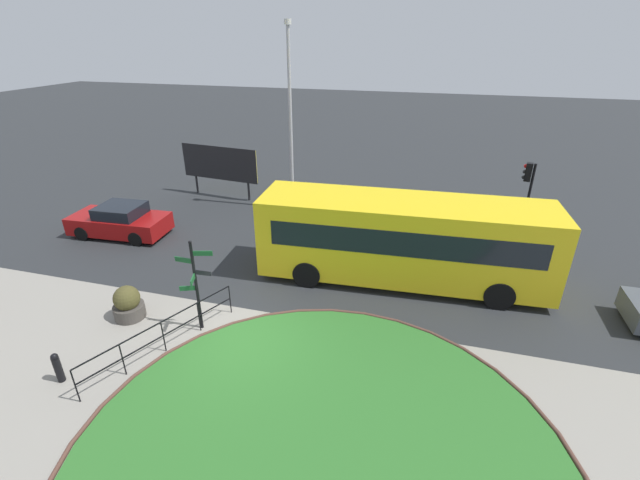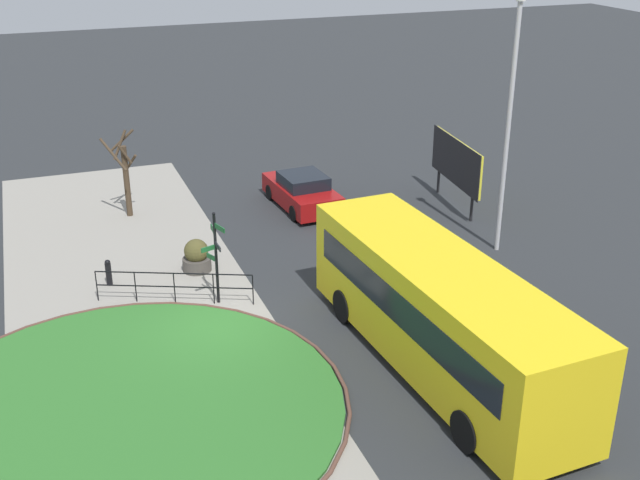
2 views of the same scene
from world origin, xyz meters
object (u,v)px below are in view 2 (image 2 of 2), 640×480
at_px(signpost_directional, 215,252).
at_px(billboard_left, 456,162).
at_px(bus_yellow, 439,312).
at_px(car_near_lane, 302,192).
at_px(street_tree_bare, 125,173).
at_px(bollard_foreground, 109,272).
at_px(lamppost_tall, 509,121).
at_px(planter_near_signpost, 197,257).

bearing_deg(signpost_directional, billboard_left, 113.88).
relative_size(bus_yellow, car_near_lane, 2.37).
height_order(signpost_directional, street_tree_bare, street_tree_bare).
xyz_separation_m(bollard_foreground, lamppost_tall, (1.93, 13.32, 4.23)).
bearing_deg(street_tree_bare, lamppost_tall, 56.28).
relative_size(signpost_directional, billboard_left, 0.66).
bearing_deg(signpost_directional, planter_near_signpost, -177.59).
bearing_deg(planter_near_signpost, lamppost_tall, 79.13).
height_order(bus_yellow, billboard_left, bus_yellow).
bearing_deg(street_tree_bare, car_near_lane, 77.46).
distance_m(car_near_lane, lamppost_tall, 9.14).
bearing_deg(billboard_left, planter_near_signpost, -71.82).
relative_size(bus_yellow, billboard_left, 2.26).
xyz_separation_m(car_near_lane, billboard_left, (2.05, 5.82, 1.19)).
bearing_deg(bollard_foreground, billboard_left, 99.85).
relative_size(lamppost_tall, billboard_left, 1.93).
bearing_deg(lamppost_tall, street_tree_bare, -123.72).
height_order(planter_near_signpost, street_tree_bare, street_tree_bare).
xyz_separation_m(lamppost_tall, planter_near_signpost, (-2.00, -10.42, -4.18)).
height_order(signpost_directional, planter_near_signpost, signpost_directional).
xyz_separation_m(bus_yellow, car_near_lane, (-12.51, 0.59, -0.99)).
xyz_separation_m(signpost_directional, car_near_lane, (-6.92, 5.19, -1.06)).
bearing_deg(planter_near_signpost, bus_yellow, 30.14).
xyz_separation_m(planter_near_signpost, street_tree_bare, (-5.91, -1.43, 1.28)).
height_order(lamppost_tall, street_tree_bare, lamppost_tall).
xyz_separation_m(bollard_foreground, bus_yellow, (8.03, 7.60, 1.20)).
bearing_deg(bus_yellow, street_tree_bare, 20.46).
xyz_separation_m(signpost_directional, planter_near_signpost, (-2.51, -0.11, -1.22)).
bearing_deg(street_tree_bare, billboard_left, 74.23).
distance_m(bollard_foreground, street_tree_bare, 6.30).
xyz_separation_m(bus_yellow, planter_near_signpost, (-8.10, -4.70, -1.15)).
distance_m(signpost_directional, billboard_left, 12.04).
distance_m(signpost_directional, bollard_foreground, 4.07).
bearing_deg(billboard_left, street_tree_bare, -99.60).
height_order(car_near_lane, planter_near_signpost, car_near_lane).
distance_m(planter_near_signpost, street_tree_bare, 6.21).
relative_size(signpost_directional, street_tree_bare, 0.89).
bearing_deg(signpost_directional, bollard_foreground, -129.07).
bearing_deg(street_tree_bare, bus_yellow, 23.64).
distance_m(car_near_lane, billboard_left, 6.28).
distance_m(signpost_directional, car_near_lane, 8.71).
distance_m(bus_yellow, car_near_lane, 12.57).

